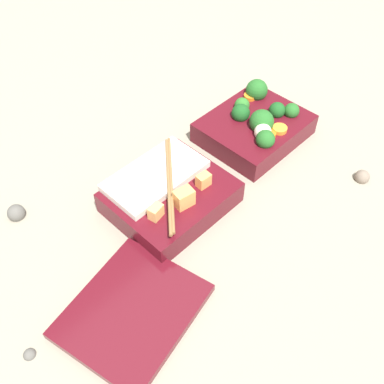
{
  "coord_description": "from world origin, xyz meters",
  "views": [
    {
      "loc": [
        0.41,
        0.35,
        0.55
      ],
      "look_at": [
        0.08,
        0.03,
        0.04
      ],
      "focal_mm": 42.0,
      "sensor_mm": 36.0,
      "label": 1
    }
  ],
  "objects": [
    {
      "name": "pebble_2",
      "position": [
        0.28,
        -0.16,
        0.01
      ],
      "size": [
        0.03,
        0.03,
        0.03
      ],
      "primitive_type": "sphere",
      "color": "#595651",
      "rests_on": "ground_plane"
    },
    {
      "name": "ground_plane",
      "position": [
        0.0,
        0.0,
        0.0
      ],
      "size": [
        3.0,
        3.0,
        0.0
      ],
      "primitive_type": "plane",
      "color": "gray"
    },
    {
      "name": "pebble_0",
      "position": [
        -0.17,
        0.19,
        0.01
      ],
      "size": [
        0.02,
        0.02,
        0.02
      ],
      "primitive_type": "sphere",
      "color": "#7A6B5B",
      "rests_on": "ground_plane"
    },
    {
      "name": "pebble_1",
      "position": [
        0.39,
        0.05,
        0.0
      ],
      "size": [
        0.02,
        0.02,
        0.02
      ],
      "primitive_type": "sphere",
      "color": "#595651",
      "rests_on": "ground_plane"
    },
    {
      "name": "bento_tray_vegetable",
      "position": [
        -0.13,
        -0.01,
        0.03
      ],
      "size": [
        0.18,
        0.15,
        0.07
      ],
      "color": "#510F19",
      "rests_on": "ground_plane"
    },
    {
      "name": "bento_tray_rice",
      "position": [
        0.1,
        -0.0,
        0.02
      ],
      "size": [
        0.18,
        0.15,
        0.07
      ],
      "color": "#510F19",
      "rests_on": "ground_plane"
    },
    {
      "name": "bento_lid",
      "position": [
        0.26,
        0.1,
        0.01
      ],
      "size": [
        0.2,
        0.18,
        0.01
      ],
      "primitive_type": "cube",
      "rotation": [
        0.0,
        0.0,
        0.21
      ],
      "color": "#510F19",
      "rests_on": "ground_plane"
    }
  ]
}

